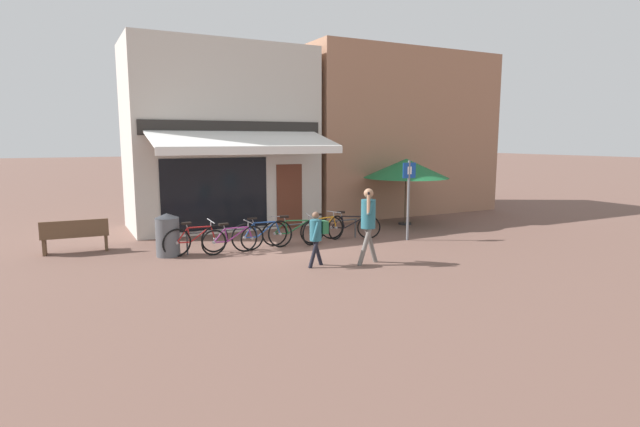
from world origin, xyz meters
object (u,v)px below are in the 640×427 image
bicycle_red (196,240)px  bicycle_green (293,232)px  park_bench (75,235)px  bicycle_purple (233,239)px  bicycle_blue (262,235)px  bicycle_orange (324,229)px  parking_sign (409,192)px  bicycle_black (350,226)px  pedestrian_adult (368,217)px  cafe_parasol (406,168)px  litter_bin (168,235)px  pedestrian_child (317,232)px

bicycle_red → bicycle_green: (2.68, -0.06, -0.01)m
bicycle_red → park_bench: 3.17m
bicycle_purple → bicycle_blue: 0.84m
bicycle_green → bicycle_orange: (0.92, -0.06, 0.00)m
parking_sign → park_bench: (-8.62, 2.61, -0.95)m
bicycle_black → parking_sign: parking_sign is taller
bicycle_black → pedestrian_adult: (-1.14, -2.73, 0.74)m
bicycle_purple → bicycle_blue: bearing=-0.7°
bicycle_purple → parking_sign: 5.18m
bicycle_green → cafe_parasol: size_ratio=0.62×
pedestrian_adult → bicycle_red: bearing=-30.4°
litter_bin → parking_sign: parking_sign is taller
pedestrian_child → park_bench: (-4.90, 4.10, -0.33)m
bicycle_red → litter_bin: 0.71m
bicycle_black → litter_bin: size_ratio=1.52×
bicycle_orange → cafe_parasol: 4.44m
bicycle_green → park_bench: bearing=172.2°
litter_bin → park_bench: (-2.05, 1.45, -0.08)m
bicycle_red → bicycle_blue: bicycle_blue is taller
bicycle_purple → parking_sign: (5.02, -0.73, 1.06)m
parking_sign → pedestrian_child: bearing=-158.2°
bicycle_black → parking_sign: bearing=-6.1°
pedestrian_child → parking_sign: parking_sign is taller
bicycle_purple → litter_bin: bearing=158.4°
litter_bin → cafe_parasol: bearing=7.6°
pedestrian_child → cafe_parasol: cafe_parasol is taller
bicycle_red → pedestrian_child: size_ratio=1.34×
parking_sign → cafe_parasol: 2.80m
pedestrian_child → parking_sign: (3.73, 1.49, 0.62)m
cafe_parasol → bicycle_orange: bearing=-160.0°
pedestrian_adult → park_bench: size_ratio=1.11×
bicycle_green → parking_sign: (3.24, -0.88, 1.04)m
parking_sign → bicycle_green: bearing=164.7°
parking_sign → bicycle_red: bearing=170.9°
bicycle_blue → litter_bin: (-2.39, 0.35, 0.16)m
cafe_parasol → park_bench: 10.32m
litter_bin → bicycle_red: bearing=-17.6°
bicycle_red → pedestrian_child: bearing=-52.7°
cafe_parasol → park_bench: (-10.21, 0.37, -1.47)m
bicycle_red → bicycle_purple: (0.90, -0.22, -0.03)m
bicycle_purple → cafe_parasol: size_ratio=0.60×
cafe_parasol → bicycle_purple: bearing=-167.1°
bicycle_black → pedestrian_adult: pedestrian_adult is taller
park_bench → bicycle_purple: bearing=-24.3°
bicycle_black → pedestrian_child: size_ratio=1.28×
bicycle_purple → cafe_parasol: (6.61, 1.52, 1.57)m
bicycle_red → litter_bin: size_ratio=1.58×
bicycle_green → bicycle_purple: bearing=-164.9°
bicycle_blue → bicycle_orange: (1.86, 0.01, -0.00)m
bicycle_blue → bicycle_green: 0.95m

